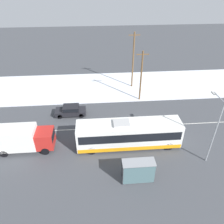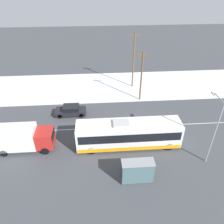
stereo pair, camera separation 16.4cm
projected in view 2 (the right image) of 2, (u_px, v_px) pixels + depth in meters
ground_plane at (138, 126)px, 28.86m from camera, size 120.00×120.00×0.00m
snow_lot at (126, 86)px, 38.71m from camera, size 80.00×11.04×0.12m
lane_marking_center at (138, 126)px, 28.86m from camera, size 60.00×0.12×0.00m
city_bus at (129, 134)px, 24.94m from camera, size 11.83×2.57×3.38m
box_truck at (20, 138)px, 24.38m from camera, size 6.94×2.30×3.02m
sedan_car at (71, 110)px, 30.73m from camera, size 4.24×1.80×1.46m
pedestrian_at_stop at (127, 164)px, 22.05m from camera, size 0.56×0.25×1.55m
bus_shelter at (138, 170)px, 20.50m from camera, size 3.13×1.20×2.40m
streetlamp at (215, 124)px, 21.48m from camera, size 0.36×2.39×7.48m
utility_pole_roadside at (141, 76)px, 32.37m from camera, size 1.80×0.24×7.88m
utility_pole_snowlot at (134, 60)px, 35.77m from camera, size 1.80×0.24×9.37m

